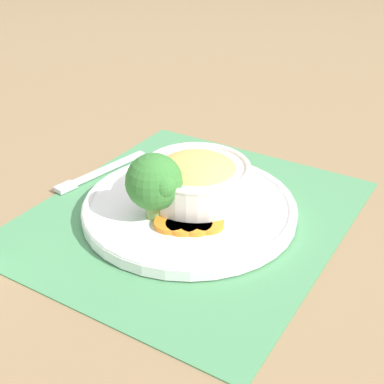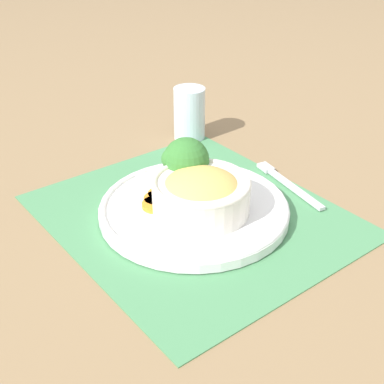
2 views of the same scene
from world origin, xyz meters
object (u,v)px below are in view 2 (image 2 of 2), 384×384
Objects in this scene: fork at (283,180)px; broccoli_floret at (186,161)px; bowl at (203,192)px; water_glass at (189,116)px.

broccoli_floret is at bearing 169.06° from fork.
bowl is 0.20m from fork.
water_glass reaches higher than bowl.
fork is (0.02, -0.26, -0.04)m from water_glass.
bowl is 0.32m from water_glass.
water_glass is 0.60× the size of fork.
bowl is at bearing -168.42° from fork.
bowl reaches higher than fork.
fork is at bearing -85.68° from water_glass.
water_glass is at bearing 52.55° from broccoli_floret.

